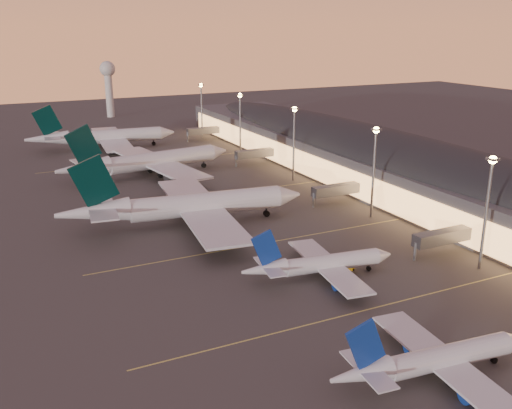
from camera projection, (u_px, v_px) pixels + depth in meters
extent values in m
plane|color=#3D3B38|center=(346.00, 301.00, 113.14)|extent=(700.00, 700.00, 0.00)
cylinder|color=silver|center=(449.00, 356.00, 88.24)|extent=(21.93, 5.73, 3.69)
cone|color=silver|center=(361.00, 374.00, 82.85)|extent=(10.10, 4.60, 3.69)
cube|color=silver|center=(443.00, 361.00, 88.08)|extent=(9.22, 31.54, 0.41)
cylinder|color=navy|center=(420.00, 345.00, 94.80)|extent=(5.14, 3.22, 2.77)
cylinder|color=navy|center=(477.00, 392.00, 82.58)|extent=(5.14, 3.22, 2.77)
cube|color=navy|center=(366.00, 344.00, 81.58)|extent=(6.78, 1.19, 8.01)
cube|color=silver|center=(368.00, 369.00, 83.08)|extent=(4.54, 11.47, 0.26)
cylinder|color=black|center=(494.00, 359.00, 92.04)|extent=(0.32, 0.32, 1.46)
cylinder|color=black|center=(494.00, 360.00, 92.11)|extent=(1.09, 0.74, 1.03)
cylinder|color=black|center=(428.00, 364.00, 90.74)|extent=(0.32, 0.32, 1.46)
cylinder|color=black|center=(428.00, 365.00, 90.80)|extent=(1.09, 0.74, 1.03)
cylinder|color=black|center=(449.00, 382.00, 86.12)|extent=(0.32, 0.32, 1.46)
cylinder|color=black|center=(449.00, 383.00, 86.18)|extent=(1.09, 0.74, 1.03)
cylinder|color=silver|center=(332.00, 262.00, 123.22)|extent=(21.84, 6.46, 3.67)
cone|color=silver|center=(383.00, 255.00, 126.98)|extent=(3.93, 4.09, 3.67)
cone|color=silver|center=(264.00, 270.00, 118.38)|extent=(10.13, 4.91, 3.67)
cube|color=silver|center=(328.00, 265.00, 123.10)|extent=(10.25, 31.44, 0.40)
cylinder|color=navy|center=(318.00, 259.00, 129.83)|extent=(5.18, 3.37, 2.75)
cylinder|color=navy|center=(345.00, 283.00, 117.53)|extent=(5.18, 3.37, 2.75)
cube|color=navy|center=(266.00, 248.00, 117.10)|extent=(6.73, 1.43, 7.96)
cube|color=silver|center=(269.00, 266.00, 118.57)|extent=(4.90, 11.48, 0.26)
cylinder|color=black|center=(369.00, 268.00, 126.70)|extent=(0.33, 0.33, 1.45)
cylinder|color=black|center=(369.00, 269.00, 126.77)|extent=(1.10, 0.77, 1.03)
cylinder|color=black|center=(320.00, 269.00, 125.79)|extent=(0.33, 0.33, 1.45)
cylinder|color=black|center=(320.00, 270.00, 125.85)|extent=(1.10, 0.77, 1.03)
cylinder|color=black|center=(330.00, 279.00, 121.14)|extent=(0.33, 0.33, 1.45)
cylinder|color=black|center=(330.00, 280.00, 121.20)|extent=(1.10, 0.77, 1.03)
cylinder|color=silver|center=(207.00, 204.00, 155.76)|extent=(41.95, 11.03, 6.28)
cone|color=silver|center=(288.00, 195.00, 163.34)|extent=(7.37, 7.01, 6.28)
cone|color=silver|center=(93.00, 212.00, 146.04)|extent=(19.34, 8.40, 6.28)
cube|color=silver|center=(200.00, 208.00, 155.46)|extent=(18.98, 61.66, 0.69)
cylinder|color=#5B5E63|center=(194.00, 201.00, 168.53)|extent=(9.85, 5.76, 4.71)
cylinder|color=#5B5E63|center=(218.00, 231.00, 144.50)|extent=(9.85, 5.76, 4.71)
cube|color=black|center=(94.00, 181.00, 143.90)|extent=(12.41, 2.36, 13.93)
cube|color=silver|center=(102.00, 208.00, 146.47)|extent=(9.17, 22.47, 0.44)
cylinder|color=black|center=(266.00, 212.00, 162.57)|extent=(0.56, 0.56, 2.51)
cylinder|color=black|center=(266.00, 214.00, 162.68)|extent=(1.87, 1.29, 1.76)
cylinder|color=black|center=(192.00, 215.00, 159.98)|extent=(0.56, 0.56, 2.51)
cylinder|color=black|center=(192.00, 217.00, 160.09)|extent=(1.87, 1.29, 1.76)
cylinder|color=black|center=(199.00, 225.00, 152.07)|extent=(0.56, 0.56, 2.51)
cylinder|color=black|center=(199.00, 226.00, 152.18)|extent=(1.87, 1.29, 1.76)
cylinder|color=silver|center=(163.00, 159.00, 207.86)|extent=(41.16, 12.38, 6.15)
cone|color=silver|center=(218.00, 151.00, 220.72)|extent=(7.44, 7.10, 6.15)
cone|color=silver|center=(83.00, 168.00, 191.54)|extent=(19.11, 8.93, 6.15)
cube|color=silver|center=(158.00, 163.00, 207.11)|extent=(20.88, 60.60, 0.68)
cylinder|color=#5B5E63|center=(146.00, 161.00, 218.70)|extent=(9.79, 5.98, 4.62)
cylinder|color=#5B5E63|center=(178.00, 175.00, 198.20)|extent=(9.79, 5.98, 4.62)
cube|color=black|center=(83.00, 145.00, 189.66)|extent=(12.13, 2.79, 13.66)
cube|color=silver|center=(89.00, 165.00, 192.48)|extent=(9.80, 22.17, 0.43)
cylinder|color=black|center=(204.00, 165.00, 218.46)|extent=(0.56, 0.56, 2.46)
cylinder|color=black|center=(204.00, 165.00, 218.57)|extent=(1.87, 1.33, 1.72)
cylinder|color=black|center=(150.00, 170.00, 210.74)|extent=(0.56, 0.56, 2.46)
cylinder|color=black|center=(150.00, 171.00, 210.85)|extent=(1.87, 1.33, 1.72)
cylinder|color=black|center=(160.00, 174.00, 203.99)|extent=(0.56, 0.56, 2.46)
cylinder|color=black|center=(160.00, 175.00, 204.10)|extent=(1.87, 1.33, 1.72)
cylinder|color=silver|center=(116.00, 136.00, 252.32)|extent=(39.99, 9.17, 5.99)
cone|color=silver|center=(167.00, 133.00, 260.29)|extent=(6.86, 6.49, 5.99)
cone|color=silver|center=(47.00, 139.00, 242.14)|extent=(18.33, 7.42, 5.99)
cube|color=silver|center=(112.00, 139.00, 251.97)|extent=(16.13, 58.68, 0.66)
cylinder|color=#5B5E63|center=(111.00, 138.00, 264.35)|extent=(9.28, 5.20, 4.50)
cylinder|color=#5B5E63|center=(119.00, 148.00, 241.69)|extent=(9.28, 5.20, 4.50)
cube|color=black|center=(47.00, 121.00, 240.12)|extent=(11.86, 1.85, 13.30)
cube|color=silver|center=(52.00, 136.00, 242.62)|extent=(8.05, 21.31, 0.42)
cylinder|color=black|center=(154.00, 143.00, 259.35)|extent=(0.52, 0.52, 2.40)
cylinder|color=black|center=(154.00, 143.00, 259.46)|extent=(1.76, 1.18, 1.68)
cylinder|color=black|center=(108.00, 144.00, 256.21)|extent=(0.52, 0.52, 2.40)
cylinder|color=black|center=(108.00, 145.00, 256.31)|extent=(1.76, 1.18, 1.68)
cylinder|color=black|center=(110.00, 148.00, 248.75)|extent=(0.52, 0.52, 2.40)
cylinder|color=black|center=(110.00, 148.00, 248.86)|extent=(1.76, 1.18, 1.68)
cube|color=#49494E|center=(376.00, 164.00, 199.38)|extent=(40.00, 255.00, 12.00)
ellipsoid|color=black|center=(377.00, 147.00, 197.57)|extent=(39.00, 253.00, 10.92)
cube|color=#FFB162|center=(327.00, 173.00, 191.26)|extent=(0.40, 244.80, 8.00)
cube|color=#5B5E63|center=(442.00, 237.00, 134.53)|extent=(16.00, 3.20, 3.00)
cylinder|color=gray|center=(415.00, 251.00, 131.89)|extent=(0.70, 0.70, 4.40)
cube|color=#5B5E63|center=(336.00, 190.00, 173.14)|extent=(16.00, 3.20, 3.00)
cylinder|color=gray|center=(313.00, 200.00, 170.50)|extent=(0.70, 0.70, 4.40)
cube|color=#5B5E63|center=(255.00, 153.00, 222.05)|extent=(16.00, 3.20, 3.00)
cylinder|color=gray|center=(236.00, 161.00, 219.41)|extent=(0.70, 0.70, 4.40)
cube|color=#5B5E63|center=(203.00, 131.00, 270.10)|extent=(16.00, 3.20, 3.00)
cylinder|color=gray|center=(188.00, 137.00, 267.46)|extent=(0.70, 0.70, 4.40)
cylinder|color=gray|center=(486.00, 216.00, 124.38)|extent=(0.70, 0.70, 25.00)
cube|color=gray|center=(493.00, 159.00, 120.57)|extent=(2.20, 2.20, 0.50)
sphere|color=#FFD35D|center=(493.00, 160.00, 120.63)|extent=(1.80, 1.80, 1.80)
cylinder|color=gray|center=(373.00, 175.00, 158.70)|extent=(0.70, 0.70, 25.00)
cube|color=gray|center=(376.00, 129.00, 154.89)|extent=(2.20, 2.20, 0.50)
sphere|color=#FFD35D|center=(376.00, 130.00, 154.95)|extent=(1.80, 1.80, 1.80)
cylinder|color=gray|center=(294.00, 145.00, 197.32)|extent=(0.70, 0.70, 25.00)
cube|color=gray|center=(295.00, 109.00, 193.50)|extent=(2.20, 2.20, 0.50)
sphere|color=#FFD35D|center=(295.00, 109.00, 193.56)|extent=(1.80, 1.80, 1.80)
cylinder|color=gray|center=(240.00, 126.00, 235.93)|extent=(0.70, 0.70, 25.00)
cube|color=gray|center=(240.00, 95.00, 232.11)|extent=(2.20, 2.20, 0.50)
sphere|color=#FFD35D|center=(240.00, 95.00, 232.17)|extent=(1.80, 1.80, 1.80)
cylinder|color=gray|center=(202.00, 112.00, 274.54)|extent=(0.70, 0.70, 25.00)
cube|color=gray|center=(201.00, 85.00, 270.72)|extent=(2.20, 2.20, 0.50)
sphere|color=#FFD35D|center=(201.00, 85.00, 270.78)|extent=(1.80, 1.80, 1.80)
cylinder|color=silver|center=(109.00, 95.00, 336.48)|extent=(4.40, 4.40, 26.00)
sphere|color=silver|center=(107.00, 69.00, 331.98)|extent=(9.00, 9.00, 9.00)
cube|color=#D8C659|center=(361.00, 311.00, 108.85)|extent=(90.00, 0.36, 0.00)
cube|color=#D8C659|center=(266.00, 243.00, 143.17)|extent=(90.00, 0.36, 0.00)
cube|color=#D8C659|center=(203.00, 197.00, 181.78)|extent=(90.00, 0.36, 0.00)
cube|color=#D8C659|center=(154.00, 161.00, 228.97)|extent=(90.00, 0.36, 0.00)
cube|color=#E7A610|center=(349.00, 268.00, 127.07)|extent=(2.13, 1.34, 0.97)
cube|color=#5B5E63|center=(343.00, 270.00, 126.44)|extent=(1.25, 1.16, 0.71)
cylinder|color=black|center=(350.00, 268.00, 128.06)|extent=(0.39, 0.16, 0.39)
cylinder|color=black|center=(353.00, 270.00, 126.93)|extent=(0.39, 0.16, 0.39)
cylinder|color=black|center=(344.00, 269.00, 127.39)|extent=(0.39, 0.16, 0.39)
cylinder|color=black|center=(348.00, 271.00, 126.26)|extent=(0.39, 0.16, 0.39)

